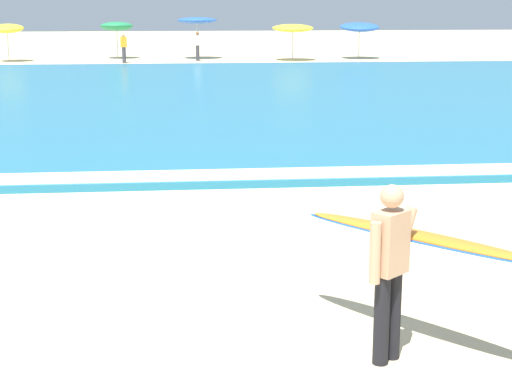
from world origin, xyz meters
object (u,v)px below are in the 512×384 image
beach_umbrella_1 (7,29)px  beachgoer_near_row_left (124,47)px  beach_umbrella_3 (197,20)px  beachgoer_near_row_mid (198,45)px  beach_umbrella_5 (359,27)px  surfer_with_board (405,251)px  beach_umbrella_2 (117,26)px  beach_umbrella_4 (293,28)px

beach_umbrella_1 → beachgoer_near_row_left: 6.52m
beach_umbrella_3 → beachgoer_near_row_mid: 1.97m
beach_umbrella_5 → surfer_with_board: bearing=-102.0°
beach_umbrella_3 → beach_umbrella_5: 9.17m
beach_umbrella_2 → beachgoer_near_row_left: bearing=-80.7°
beach_umbrella_1 → beach_umbrella_4: size_ratio=0.91×
beach_umbrella_2 → beach_umbrella_3: 4.58m
beach_umbrella_4 → beach_umbrella_1: bearing=177.5°
beach_umbrella_3 → beach_umbrella_4: beach_umbrella_3 is taller
beach_umbrella_5 → beach_umbrella_1: bearing=-179.1°
beach_umbrella_1 → beachgoer_near_row_left: (6.27, -1.53, -0.93)m
beach_umbrella_4 → beachgoer_near_row_left: (-9.17, -0.85, -0.92)m
beach_umbrella_5 → beachgoer_near_row_left: beach_umbrella_5 is taller
beachgoer_near_row_mid → surfer_with_board: bearing=-88.9°
beach_umbrella_1 → beach_umbrella_2: size_ratio=0.98×
beachgoer_near_row_left → beachgoer_near_row_mid: 4.13m
beach_umbrella_4 → beach_umbrella_5: bearing=13.9°
beach_umbrella_2 → beach_umbrella_4: bearing=-14.3°
beachgoer_near_row_left → beachgoer_near_row_mid: (3.94, 1.21, 0.00)m
surfer_with_board → beach_umbrella_4: 38.73m
beach_umbrella_1 → beachgoer_near_row_mid: (10.22, -0.32, -0.93)m
surfer_with_board → beach_umbrella_4: (4.46, 38.47, 0.73)m
surfer_with_board → beach_umbrella_4: size_ratio=1.02×
beach_umbrella_1 → beach_umbrella_2: 6.00m
beach_umbrella_5 → beachgoer_near_row_mid: (-9.16, -0.62, -0.93)m
beach_umbrella_1 → beach_umbrella_2: bearing=17.3°
surfer_with_board → beach_umbrella_4: bearing=83.4°
surfer_with_board → beach_umbrella_4: beach_umbrella_4 is taller
surfer_with_board → beachgoer_near_row_mid: (-0.76, 38.83, -0.19)m
surfer_with_board → beach_umbrella_5: (8.40, 39.44, 0.74)m
beach_umbrella_2 → surfer_with_board: bearing=-82.7°
beach_umbrella_3 → beach_umbrella_4: 5.52m
beach_umbrella_2 → beach_umbrella_5: beach_umbrella_2 is taller
surfer_with_board → beach_umbrella_2: size_ratio=1.10×
surfer_with_board → beachgoer_near_row_mid: size_ratio=1.47×
surfer_with_board → beach_umbrella_3: beach_umbrella_3 is taller
beach_umbrella_2 → beachgoer_near_row_mid: (4.49, -2.11, -0.97)m
beach_umbrella_2 → beachgoer_near_row_mid: bearing=-25.2°
surfer_with_board → beach_umbrella_3: bearing=91.0°
beach_umbrella_2 → beachgoer_near_row_mid: size_ratio=1.34×
beach_umbrella_2 → beach_umbrella_3: (4.52, -0.63, 0.33)m
beach_umbrella_3 → beachgoer_near_row_mid: (-0.03, -1.48, -1.29)m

